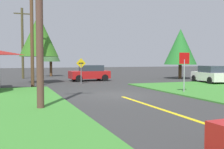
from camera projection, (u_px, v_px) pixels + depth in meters
ground_plane at (116, 95)px, 16.82m from camera, size 120.00×120.00×0.00m
lane_stripe_center at (201, 122)px, 9.35m from camera, size 0.20×14.00×0.01m
stop_sign at (184, 65)px, 17.51m from camera, size 0.73×0.08×2.63m
car_on_crossroad at (211, 75)px, 25.00m from camera, size 2.56×4.31×1.62m
car_approaching_junction at (90, 73)px, 27.91m from camera, size 4.06×2.22×1.62m
utility_pole_near at (39, 3)px, 11.54m from camera, size 1.80×0.31×8.95m
utility_pole_mid at (32, 27)px, 21.38m from camera, size 1.79×0.45×9.30m
utility_pole_far at (22, 42)px, 31.00m from camera, size 1.80×0.27×8.07m
direction_sign at (81, 68)px, 24.32m from camera, size 0.90×0.11×2.31m
oak_tree_left at (180, 47)px, 31.10m from camera, size 3.70×3.70×5.71m
pine_tree_center at (51, 51)px, 35.47m from camera, size 2.45×2.45×4.65m
oak_tree_right at (39, 36)px, 25.08m from camera, size 3.55×3.55×6.38m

